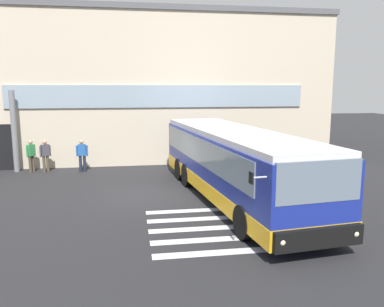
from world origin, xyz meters
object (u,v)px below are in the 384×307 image
Objects in this scene: bus_main_foreground at (233,166)px; passenger_near_column at (31,154)px; passenger_by_doorway at (45,154)px; passenger_at_curb_edge at (82,154)px; entry_support_column at (14,132)px.

bus_main_foreground reaches higher than passenger_near_column.
passenger_by_doorway is (-8.14, 6.29, -0.41)m from bus_main_foreground.
passenger_at_curb_edge is (2.55, -0.30, 0.00)m from passenger_near_column.
passenger_near_column is (-8.86, 6.40, -0.41)m from bus_main_foreground.
bus_main_foreground is 8.78m from passenger_at_curb_edge.
bus_main_foreground is at bearing -35.83° from passenger_near_column.
passenger_by_doorway is at bearing 173.95° from passenger_at_curb_edge.
entry_support_column is 2.47× the size of passenger_at_curb_edge.
bus_main_foreground is 6.98× the size of passenger_at_curb_edge.
passenger_at_curb_edge is at bearing -9.76° from entry_support_column.
bus_main_foreground is at bearing -43.99° from passenger_at_curb_edge.
entry_support_column reaches higher than passenger_near_column.
entry_support_column reaches higher than passenger_by_doorway.
passenger_near_column is 0.72m from passenger_by_doorway.
passenger_near_column is at bearing -18.86° from entry_support_column.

